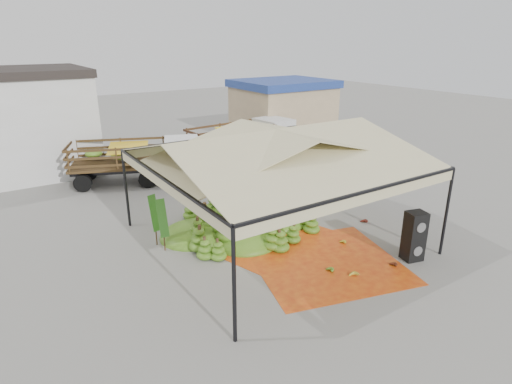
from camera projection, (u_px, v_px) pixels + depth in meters
ground at (274, 239)px, 15.47m from camera, size 90.00×90.00×0.00m
canopy_tent at (275, 150)px, 14.34m from camera, size 8.10×8.10×4.00m
building_tan at (283, 109)px, 30.13m from camera, size 6.30×5.30×4.10m
tarp_left at (326, 262)px, 13.82m from camera, size 5.50×5.35×0.01m
tarp_right at (273, 241)px, 15.30m from camera, size 5.38×5.52×0.01m
banana_heap at (241, 213)px, 16.05m from camera, size 7.32×6.59×1.31m
hand_yellow_a at (342, 242)px, 15.03m from camera, size 0.43×0.36×0.18m
hand_yellow_b at (354, 275)px, 12.94m from camera, size 0.52×0.52×0.18m
hand_red_a at (363, 221)px, 16.69m from camera, size 0.47×0.39×0.20m
hand_red_b at (392, 264)px, 13.53m from camera, size 0.44×0.38×0.18m
hand_green at (328, 269)px, 13.21m from camera, size 0.48×0.42×0.20m
hanging_bunches at (281, 155)px, 16.29m from camera, size 1.74×0.24×0.20m
speaker_stack at (414, 236)px, 13.76m from camera, size 0.71×0.66×1.66m
banana_leaves at (161, 245)px, 14.99m from camera, size 0.96×1.36×3.70m
vendor at (257, 183)px, 18.89m from camera, size 0.66×0.54×1.55m
truck_left at (141, 157)px, 21.08m from camera, size 6.52×4.28×2.12m
truck_right at (246, 137)px, 24.88m from camera, size 6.65×2.84×2.22m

